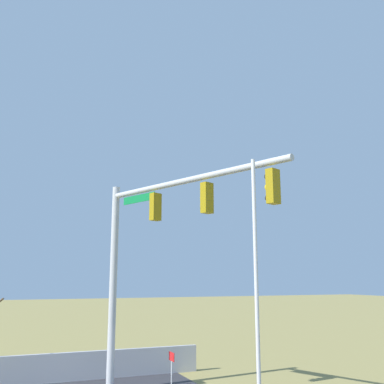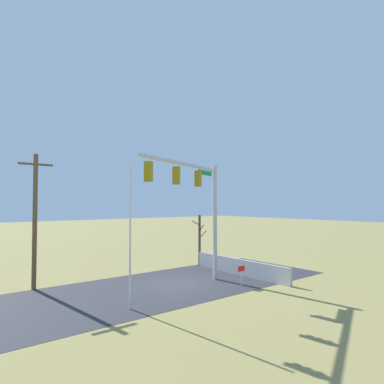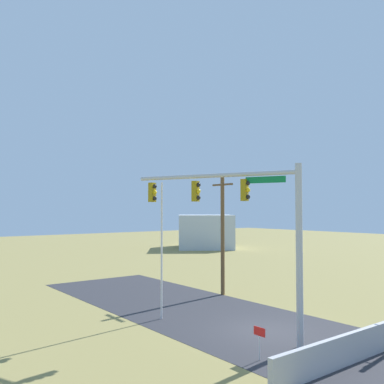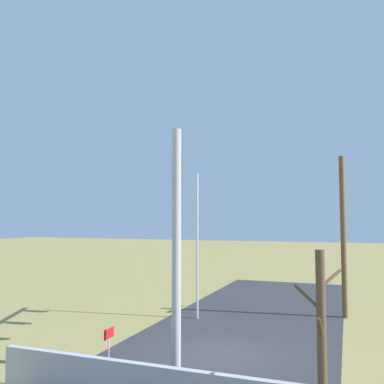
# 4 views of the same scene
# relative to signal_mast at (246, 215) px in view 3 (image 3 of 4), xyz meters

# --- Properties ---
(ground_plane) EXTENTS (160.00, 160.00, 0.00)m
(ground_plane) POSITION_rel_signal_mast_xyz_m (-0.40, 1.51, -5.38)
(ground_plane) COLOR olive
(road_surface) EXTENTS (28.00, 8.00, 0.01)m
(road_surface) POSITION_rel_signal_mast_xyz_m (-4.40, 1.51, -5.37)
(road_surface) COLOR #2D2D33
(road_surface) RESTS_ON ground_plane
(sidewalk_corner) EXTENTS (6.00, 6.00, 0.01)m
(sidewalk_corner) POSITION_rel_signal_mast_xyz_m (3.15, 0.89, -5.37)
(sidewalk_corner) COLOR #B7B5AD
(sidewalk_corner) RESTS_ON ground_plane
(retaining_fence) EXTENTS (0.20, 8.42, 1.10)m
(retaining_fence) POSITION_rel_signal_mast_xyz_m (4.36, 0.83, -4.83)
(retaining_fence) COLOR #A8A8AD
(retaining_fence) RESTS_ON ground_plane
(signal_mast) EXTENTS (7.53, 3.29, 7.50)m
(signal_mast) POSITION_rel_signal_mast_xyz_m (0.00, 0.00, 0.00)
(signal_mast) COLOR #B2B5BA
(signal_mast) RESTS_ON ground_plane
(flagpole) EXTENTS (0.10, 0.10, 7.00)m
(flagpole) POSITION_rel_signal_mast_xyz_m (-5.07, -1.04, -1.88)
(flagpole) COLOR silver
(flagpole) RESTS_ON ground_plane
(utility_pole) EXTENTS (1.90, 0.26, 7.86)m
(utility_pole) POSITION_rel_signal_mast_xyz_m (-7.76, 5.59, -1.28)
(utility_pole) COLOR brown
(utility_pole) RESTS_ON ground_plane
(open_sign) EXTENTS (0.56, 0.04, 1.22)m
(open_sign) POSITION_rel_signal_mast_xyz_m (2.12, -1.45, -4.47)
(open_sign) COLOR silver
(open_sign) RESTS_ON ground_plane
(distant_building) EXTENTS (11.53, 11.34, 4.84)m
(distant_building) POSITION_rel_signal_mast_xyz_m (-34.68, 26.31, -2.96)
(distant_building) COLOR silver
(distant_building) RESTS_ON ground_plane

